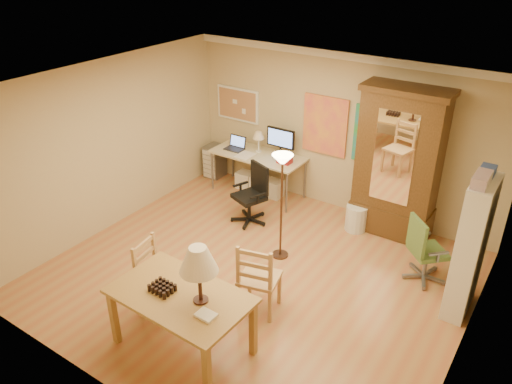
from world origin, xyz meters
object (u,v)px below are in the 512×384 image
Objects in this scene: dining_table at (187,286)px; office_chair_black at (251,207)px; office_chair_green at (423,263)px; computer_desk at (260,169)px; armoire at (397,172)px; bookshelf at (470,249)px.

dining_table is 1.59× the size of office_chair_black.
office_chair_green is at bearing 57.61° from dining_table.
computer_desk reaches higher than office_chair_black.
dining_table reaches higher than computer_desk.
office_chair_green is 0.41× the size of armoire.
armoire is (2.47, 0.08, 0.56)m from computer_desk.
computer_desk is 1.71× the size of office_chair_black.
office_chair_green is at bearing -15.49° from computer_desk.
dining_table is at bearing -133.59° from bookshelf.
office_chair_green is 0.93m from bookshelf.
dining_table is 3.08m from office_chair_black.
bookshelf is (3.89, -1.26, 0.43)m from computer_desk.
office_chair_black is 1.03× the size of office_chair_green.
office_chair_black is at bearing -179.51° from office_chair_green.
office_chair_black is 0.55× the size of bookshelf.
armoire reaches higher than computer_desk.
armoire reaches higher than office_chair_green.
bookshelf is (0.58, -0.34, 0.65)m from office_chair_green.
dining_table is at bearing -68.93° from office_chair_black.
office_chair_green is 1.52m from armoire.
bookshelf reaches higher than computer_desk.
computer_desk is 1.06m from office_chair_black.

